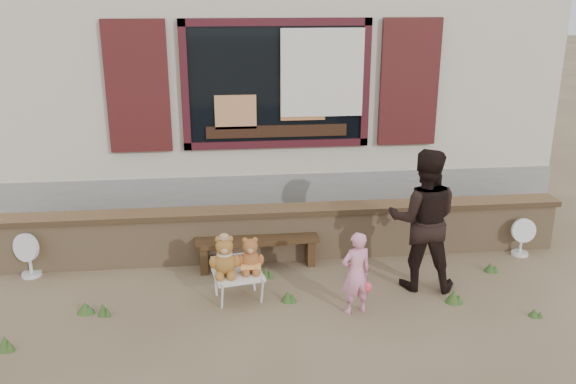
{
  "coord_description": "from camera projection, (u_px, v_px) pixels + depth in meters",
  "views": [
    {
      "loc": [
        -0.75,
        -6.09,
        3.22
      ],
      "look_at": [
        0.0,
        0.6,
        1.0
      ],
      "focal_mm": 38.0,
      "sensor_mm": 36.0,
      "label": 1
    }
  ],
  "objects": [
    {
      "name": "fan_right",
      "position": [
        522.0,
        237.0,
        7.75
      ],
      "size": [
        0.31,
        0.21,
        0.5
      ],
      "rotation": [
        0.0,
        0.0,
        -0.07
      ],
      "color": "white",
      "rests_on": "ground"
    },
    {
      "name": "ground",
      "position": [
        294.0,
        293.0,
        6.83
      ],
      "size": [
        80.0,
        80.0,
        0.0
      ],
      "primitive_type": "plane",
      "color": "brown",
      "rests_on": "ground"
    },
    {
      "name": "brick_wall",
      "position": [
        284.0,
        232.0,
        7.67
      ],
      "size": [
        7.1,
        0.36,
        0.67
      ],
      "color": "tan",
      "rests_on": "ground"
    },
    {
      "name": "grass_tufts",
      "position": [
        280.0,
        298.0,
        6.59
      ],
      "size": [
        5.42,
        1.39,
        0.14
      ],
      "color": "#345321",
      "rests_on": "ground"
    },
    {
      "name": "bench",
      "position": [
        257.0,
        246.0,
        7.41
      ],
      "size": [
        1.51,
        0.42,
        0.38
      ],
      "rotation": [
        0.0,
        0.0,
        0.07
      ],
      "color": "#352312",
      "rests_on": "ground"
    },
    {
      "name": "folding_chair",
      "position": [
        238.0,
        275.0,
        6.62
      ],
      "size": [
        0.59,
        0.54,
        0.32
      ],
      "rotation": [
        0.0,
        0.0,
        0.18
      ],
      "color": "silver",
      "rests_on": "ground"
    },
    {
      "name": "adult",
      "position": [
        423.0,
        220.0,
        6.76
      ],
      "size": [
        0.91,
        0.79,
        1.62
      ],
      "primitive_type": "imported",
      "rotation": [
        0.0,
        0.0,
        2.89
      ],
      "color": "black",
      "rests_on": "ground"
    },
    {
      "name": "teddy_bear_right",
      "position": [
        250.0,
        254.0,
        6.58
      ],
      "size": [
        0.34,
        0.31,
        0.4
      ],
      "primitive_type": null,
      "rotation": [
        0.0,
        0.0,
        0.18
      ],
      "color": "brown",
      "rests_on": "folding_chair"
    },
    {
      "name": "fan_left",
      "position": [
        29.0,
        255.0,
        7.16
      ],
      "size": [
        0.35,
        0.24,
        0.55
      ],
      "rotation": [
        0.0,
        0.0,
        -0.43
      ],
      "color": "silver",
      "rests_on": "ground"
    },
    {
      "name": "shopfront",
      "position": [
        263.0,
        66.0,
        10.44
      ],
      "size": [
        8.04,
        5.13,
        4.0
      ],
      "color": "#B4A792",
      "rests_on": "ground"
    },
    {
      "name": "child",
      "position": [
        356.0,
        273.0,
        6.29
      ],
      "size": [
        0.37,
        0.29,
        0.9
      ],
      "primitive_type": "imported",
      "rotation": [
        0.0,
        0.0,
        3.39
      ],
      "color": "pink",
      "rests_on": "ground"
    },
    {
      "name": "teddy_bear_left",
      "position": [
        225.0,
        255.0,
        6.5
      ],
      "size": [
        0.38,
        0.34,
        0.46
      ],
      "primitive_type": null,
      "rotation": [
        0.0,
        0.0,
        0.18
      ],
      "color": "brown",
      "rests_on": "folding_chair"
    }
  ]
}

